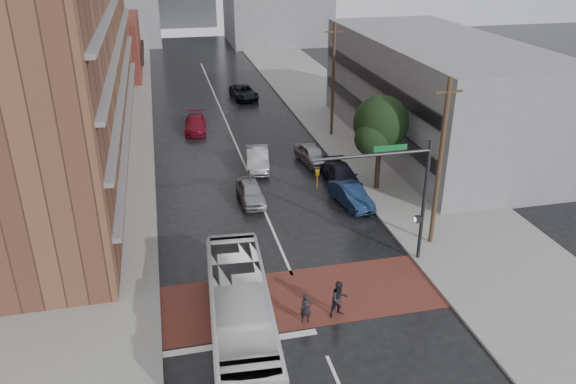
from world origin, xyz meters
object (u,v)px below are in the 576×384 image
car_parked_near (351,195)px  car_parked_mid (342,176)px  pedestrian_a (306,309)px  car_parked_far (313,154)px  transit_bus (241,317)px  car_travel_c (195,124)px  pedestrian_b (339,299)px  car_travel_b (257,159)px  suv_travel (244,92)px  car_travel_a (251,192)px

car_parked_near → car_parked_mid: size_ratio=0.87×
pedestrian_a → car_parked_far: (5.64, 19.38, -0.02)m
transit_bus → car_travel_c: bearing=93.1°
pedestrian_b → car_travel_b: bearing=80.7°
car_parked_far → transit_bus: bearing=-122.5°
pedestrian_b → suv_travel: pedestrian_b is taller
car_travel_c → car_parked_mid: bearing=-52.4°
car_parked_mid → car_travel_c: bearing=123.2°
car_parked_near → transit_bus: bearing=-136.0°
transit_bus → car_travel_a: bearing=82.6°
pedestrian_a → car_travel_c: (-2.81, 29.60, -0.08)m
car_travel_a → car_parked_far: size_ratio=0.95×
suv_travel → car_parked_mid: same height
car_travel_c → suv_travel: bearing=63.9°
transit_bus → pedestrian_b: transit_bus is taller
car_parked_mid → car_parked_near: bearing=-96.4°
pedestrian_b → car_travel_a: (-2.01, 13.39, -0.23)m
pedestrian_b → car_travel_a: pedestrian_b is taller
pedestrian_b → car_travel_c: size_ratio=0.40×
car_travel_a → car_travel_b: (1.50, 5.78, 0.08)m
pedestrian_a → suv_travel: pedestrian_a is taller
car_travel_a → car_travel_c: car_travel_a is taller
pedestrian_b → car_parked_mid: bearing=60.6°
suv_travel → car_parked_mid: (3.27, -24.91, -0.00)m
pedestrian_b → car_parked_mid: 15.40m
pedestrian_a → car_parked_far: 20.18m
car_travel_b → suv_travel: 20.45m
car_parked_near → car_parked_mid: 3.27m
car_parked_far → pedestrian_a: bearing=-115.3°
car_parked_mid → pedestrian_b: bearing=-107.7°
car_travel_c → car_parked_near: size_ratio=1.10×
pedestrian_b → car_parked_near: pedestrian_b is taller
car_travel_b → car_travel_c: (-3.99, 10.28, -0.11)m
car_travel_a → car_travel_c: 16.25m
car_travel_c → car_parked_near: (8.99, -18.10, 0.02)m
car_parked_mid → car_parked_far: car_parked_far is taller
car_travel_b → car_travel_c: car_travel_b is taller
pedestrian_b → transit_bus: bearing=-178.1°
pedestrian_a → car_parked_far: pedestrian_a is taller
car_parked_far → car_parked_near: bearing=-95.1°
pedestrian_a → suv_travel: size_ratio=0.30×
car_travel_c → suv_travel: 11.78m
car_travel_a → car_parked_far: (5.96, 5.83, 0.04)m
car_travel_c → car_travel_b: bearing=-63.5°
pedestrian_a → car_parked_mid: bearing=68.1°
suv_travel → car_parked_far: (2.32, -20.28, 0.03)m
transit_bus → car_travel_b: size_ratio=2.29×
pedestrian_a → car_parked_mid: 16.15m
pedestrian_a → car_parked_mid: size_ratio=0.31×
car_travel_a → car_travel_c: bearing=97.7°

